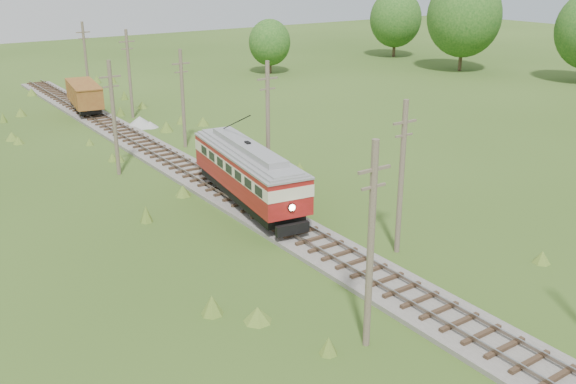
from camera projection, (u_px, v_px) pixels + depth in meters
railbed_main at (209, 182)px, 46.37m from camera, size 3.60×96.00×0.57m
streetcar at (248, 169)px, 41.21m from camera, size 4.69×12.77×5.78m
gondola at (84, 95)px, 67.02m from camera, size 3.85×8.41×2.69m
gravel_pile at (141, 122)px, 62.31m from camera, size 2.86×3.03×1.04m
utility_pole_r_2 at (401, 177)px, 34.30m from camera, size 1.60×0.30×8.60m
utility_pole_r_3 at (268, 125)px, 44.24m from camera, size 1.60×0.30×9.00m
utility_pole_r_4 at (183, 98)px, 54.30m from camera, size 1.60×0.30×8.40m
utility_pole_r_5 at (129, 73)px, 64.48m from camera, size 1.60×0.30×8.90m
utility_pole_r_6 at (86, 59)px, 74.47m from camera, size 1.60×0.30×8.70m
utility_pole_l_a at (371, 245)px, 25.59m from camera, size 1.60×0.30×9.00m
utility_pole_l_b at (114, 117)px, 47.17m from camera, size 1.60×0.30×8.60m
tree_right_4 at (464, 16)px, 91.16m from camera, size 10.50×10.50×13.53m
tree_right_5 at (396, 19)px, 105.14m from camera, size 8.40×8.40×10.82m
tree_mid_b at (270, 42)px, 90.36m from camera, size 5.88×5.88×7.57m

